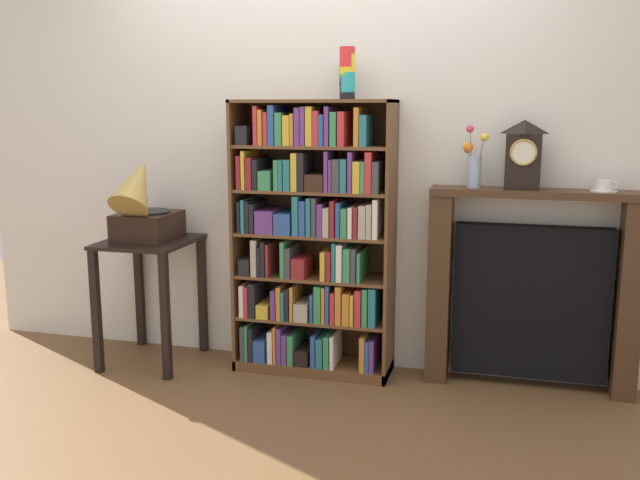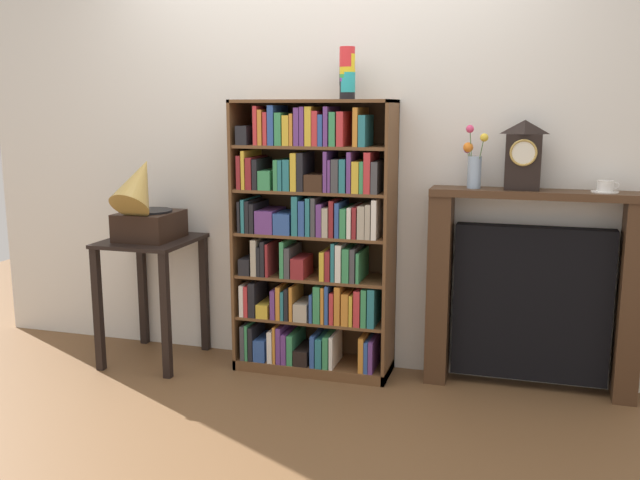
{
  "view_description": "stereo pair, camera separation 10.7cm",
  "coord_description": "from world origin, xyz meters",
  "px_view_note": "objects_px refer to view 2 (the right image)",
  "views": [
    {
      "loc": [
        1.05,
        -3.63,
        1.52
      ],
      "look_at": [
        0.04,
        0.15,
        0.78
      ],
      "focal_mm": 39.29,
      "sensor_mm": 36.0,
      "label": 1
    },
    {
      "loc": [
        1.15,
        -3.6,
        1.52
      ],
      "look_at": [
        0.04,
        0.15,
        0.78
      ],
      "focal_mm": 39.29,
      "sensor_mm": 36.0,
      "label": 2
    }
  ],
  "objects_px": {
    "gramophone": "(144,205)",
    "teacup_with_saucer": "(605,187)",
    "side_table_left": "(152,270)",
    "flower_vase": "(474,164)",
    "bookshelf": "(312,243)",
    "cup_stack": "(347,73)",
    "mantel_clock": "(523,155)",
    "fireplace_mantel": "(531,293)"
  },
  "relations": [
    {
      "from": "bookshelf",
      "to": "flower_vase",
      "type": "distance_m",
      "value": 1.0
    },
    {
      "from": "cup_stack",
      "to": "fireplace_mantel",
      "type": "xyz_separation_m",
      "value": [
        1.02,
        0.04,
        -1.17
      ]
    },
    {
      "from": "mantel_clock",
      "to": "teacup_with_saucer",
      "type": "xyz_separation_m",
      "value": [
        0.41,
        0.0,
        -0.16
      ]
    },
    {
      "from": "gramophone",
      "to": "flower_vase",
      "type": "xyz_separation_m",
      "value": [
        1.85,
        0.22,
        0.27
      ]
    },
    {
      "from": "side_table_left",
      "to": "gramophone",
      "type": "distance_m",
      "value": 0.4
    },
    {
      "from": "mantel_clock",
      "to": "teacup_with_saucer",
      "type": "relative_size",
      "value": 2.67
    },
    {
      "from": "bookshelf",
      "to": "flower_vase",
      "type": "height_order",
      "value": "bookshelf"
    },
    {
      "from": "cup_stack",
      "to": "mantel_clock",
      "type": "distance_m",
      "value": 1.03
    },
    {
      "from": "side_table_left",
      "to": "flower_vase",
      "type": "bearing_deg",
      "value": 5.2
    },
    {
      "from": "side_table_left",
      "to": "flower_vase",
      "type": "relative_size",
      "value": 2.24
    },
    {
      "from": "bookshelf",
      "to": "cup_stack",
      "type": "distance_m",
      "value": 0.96
    },
    {
      "from": "side_table_left",
      "to": "gramophone",
      "type": "bearing_deg",
      "value": -90.0
    },
    {
      "from": "fireplace_mantel",
      "to": "bookshelf",
      "type": "bearing_deg",
      "value": -176.16
    },
    {
      "from": "teacup_with_saucer",
      "to": "gramophone",
      "type": "bearing_deg",
      "value": -174.92
    },
    {
      "from": "flower_vase",
      "to": "teacup_with_saucer",
      "type": "xyz_separation_m",
      "value": [
        0.66,
        0.0,
        -0.1
      ]
    },
    {
      "from": "fireplace_mantel",
      "to": "flower_vase",
      "type": "height_order",
      "value": "flower_vase"
    },
    {
      "from": "bookshelf",
      "to": "side_table_left",
      "type": "bearing_deg",
      "value": -173.59
    },
    {
      "from": "gramophone",
      "to": "fireplace_mantel",
      "type": "xyz_separation_m",
      "value": [
        2.18,
        0.24,
        -0.42
      ]
    },
    {
      "from": "cup_stack",
      "to": "teacup_with_saucer",
      "type": "xyz_separation_m",
      "value": [
        1.35,
        0.03,
        -0.58
      ]
    },
    {
      "from": "mantel_clock",
      "to": "flower_vase",
      "type": "bearing_deg",
      "value": -179.76
    },
    {
      "from": "cup_stack",
      "to": "fireplace_mantel",
      "type": "height_order",
      "value": "cup_stack"
    },
    {
      "from": "cup_stack",
      "to": "fireplace_mantel",
      "type": "distance_m",
      "value": 1.55
    },
    {
      "from": "gramophone",
      "to": "cup_stack",
      "type": "bearing_deg",
      "value": 9.61
    },
    {
      "from": "bookshelf",
      "to": "cup_stack",
      "type": "height_order",
      "value": "cup_stack"
    },
    {
      "from": "bookshelf",
      "to": "teacup_with_saucer",
      "type": "bearing_deg",
      "value": 2.36
    },
    {
      "from": "teacup_with_saucer",
      "to": "side_table_left",
      "type": "bearing_deg",
      "value": -176.07
    },
    {
      "from": "gramophone",
      "to": "teacup_with_saucer",
      "type": "relative_size",
      "value": 3.99
    },
    {
      "from": "bookshelf",
      "to": "side_table_left",
      "type": "relative_size",
      "value": 2.08
    },
    {
      "from": "fireplace_mantel",
      "to": "cup_stack",
      "type": "bearing_deg",
      "value": -177.5
    },
    {
      "from": "gramophone",
      "to": "fireplace_mantel",
      "type": "distance_m",
      "value": 2.24
    },
    {
      "from": "cup_stack",
      "to": "flower_vase",
      "type": "height_order",
      "value": "cup_stack"
    },
    {
      "from": "bookshelf",
      "to": "flower_vase",
      "type": "relative_size",
      "value": 4.67
    },
    {
      "from": "side_table_left",
      "to": "flower_vase",
      "type": "xyz_separation_m",
      "value": [
        1.85,
        0.17,
        0.67
      ]
    },
    {
      "from": "fireplace_mantel",
      "to": "mantel_clock",
      "type": "distance_m",
      "value": 0.74
    },
    {
      "from": "flower_vase",
      "to": "gramophone",
      "type": "bearing_deg",
      "value": -173.24
    },
    {
      "from": "bookshelf",
      "to": "cup_stack",
      "type": "xyz_separation_m",
      "value": [
        0.19,
        0.04,
        0.94
      ]
    },
    {
      "from": "gramophone",
      "to": "teacup_with_saucer",
      "type": "height_order",
      "value": "gramophone"
    },
    {
      "from": "mantel_clock",
      "to": "teacup_with_saucer",
      "type": "distance_m",
      "value": 0.44
    },
    {
      "from": "gramophone",
      "to": "fireplace_mantel",
      "type": "bearing_deg",
      "value": 6.31
    },
    {
      "from": "bookshelf",
      "to": "mantel_clock",
      "type": "distance_m",
      "value": 1.25
    },
    {
      "from": "teacup_with_saucer",
      "to": "flower_vase",
      "type": "bearing_deg",
      "value": -179.68
    },
    {
      "from": "cup_stack",
      "to": "side_table_left",
      "type": "xyz_separation_m",
      "value": [
        -1.16,
        -0.15,
        -1.14
      ]
    }
  ]
}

